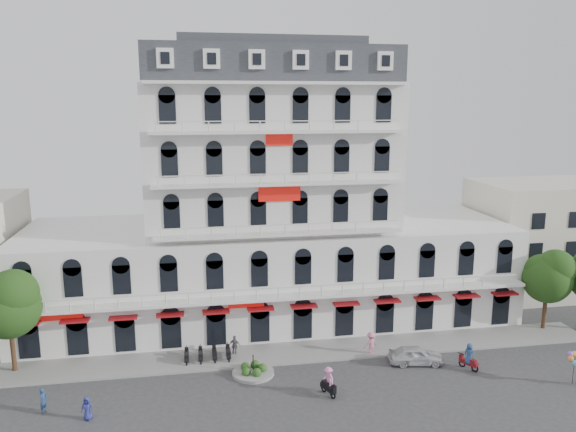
{
  "coord_description": "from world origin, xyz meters",
  "views": [
    {
      "loc": [
        -7.16,
        -33.34,
        20.42
      ],
      "look_at": [
        0.39,
        10.0,
        11.41
      ],
      "focal_mm": 35.0,
      "sensor_mm": 36.0,
      "label": 1
    }
  ],
  "objects": [
    {
      "name": "pedestrian_left",
      "position": [
        -14.35,
        1.67,
        0.8
      ],
      "size": [
        0.87,
        0.65,
        1.61
      ],
      "primitive_type": "imported",
      "rotation": [
        0.0,
        0.0,
        -0.19
      ],
      "color": "navy",
      "rests_on": "ground"
    },
    {
      "name": "parked_car",
      "position": [
        9.89,
        5.55,
        0.73
      ],
      "size": [
        4.48,
        2.38,
        1.45
      ],
      "primitive_type": "imported",
      "rotation": [
        0.0,
        0.0,
        1.41
      ],
      "color": "silver",
      "rests_on": "ground"
    },
    {
      "name": "ground",
      "position": [
        0.0,
        0.0,
        0.0
      ],
      "size": [
        120.0,
        120.0,
        0.0
      ],
      "primitive_type": "plane",
      "color": "#38383A",
      "rests_on": "ground"
    },
    {
      "name": "sidewalk",
      "position": [
        0.0,
        9.0,
        0.08
      ],
      "size": [
        53.0,
        4.0,
        0.16
      ],
      "primitive_type": "cube",
      "color": "gray",
      "rests_on": "ground"
    },
    {
      "name": "tree_west_inner",
      "position": [
        -20.95,
        9.48,
        5.68
      ],
      "size": [
        4.76,
        4.76,
        8.25
      ],
      "color": "#382314",
      "rests_on": "ground"
    },
    {
      "name": "pedestrian_far",
      "position": [
        -17.38,
        3.09,
        0.87
      ],
      "size": [
        0.64,
        0.75,
        1.74
      ],
      "primitive_type": "imported",
      "rotation": [
        0.0,
        0.0,
        1.16
      ],
      "color": "navy",
      "rests_on": "ground"
    },
    {
      "name": "parked_scooter_row",
      "position": [
        -6.35,
        8.8,
        0.0
      ],
      "size": [
        4.4,
        1.8,
        1.1
      ],
      "primitive_type": null,
      "color": "black",
      "rests_on": "ground"
    },
    {
      "name": "traffic_island",
      "position": [
        -3.0,
        6.0,
        0.26
      ],
      "size": [
        3.2,
        3.2,
        1.6
      ],
      "color": "gray",
      "rests_on": "ground"
    },
    {
      "name": "pedestrian_mid",
      "position": [
        -4.1,
        9.5,
        0.85
      ],
      "size": [
        1.07,
        0.83,
        1.7
      ],
      "primitive_type": "imported",
      "rotation": [
        0.0,
        0.0,
        2.66
      ],
      "color": "slate",
      "rests_on": "ground"
    },
    {
      "name": "pedestrian_right",
      "position": [
        6.89,
        7.74,
        0.97
      ],
      "size": [
        1.42,
        1.1,
        1.94
      ],
      "primitive_type": "imported",
      "rotation": [
        0.0,
        0.0,
        3.48
      ],
      "color": "pink",
      "rests_on": "ground"
    },
    {
      "name": "rider_east",
      "position": [
        13.57,
        3.96,
        1.07
      ],
      "size": [
        1.09,
        1.51,
        2.15
      ],
      "rotation": [
        0.0,
        0.0,
        2.12
      ],
      "color": "maroon",
      "rests_on": "ground"
    },
    {
      "name": "flank_building_east",
      "position": [
        30.0,
        20.0,
        6.0
      ],
      "size": [
        14.0,
        10.0,
        12.0
      ],
      "primitive_type": "cube",
      "color": "beige",
      "rests_on": "ground"
    },
    {
      "name": "tree_east_inner",
      "position": [
        24.05,
        9.98,
        5.21
      ],
      "size": [
        4.4,
        4.37,
        7.57
      ],
      "color": "#382314",
      "rests_on": "ground"
    },
    {
      "name": "main_building",
      "position": [
        0.0,
        18.0,
        9.96
      ],
      "size": [
        45.0,
        15.0,
        25.8
      ],
      "color": "silver",
      "rests_on": "ground"
    },
    {
      "name": "rider_center",
      "position": [
        1.89,
        2.02,
        1.13
      ],
      "size": [
        0.99,
        1.62,
        2.15
      ],
      "rotation": [
        0.0,
        0.0,
        5.1
      ],
      "color": "black",
      "rests_on": "ground"
    }
  ]
}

